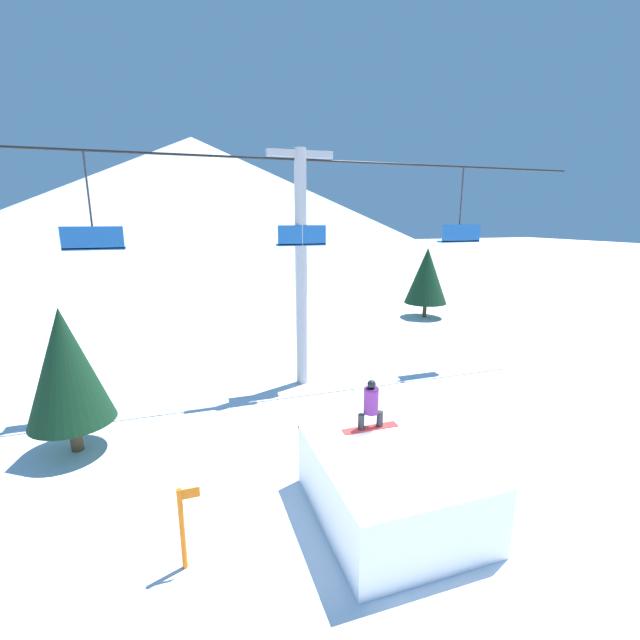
% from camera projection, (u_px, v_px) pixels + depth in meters
% --- Properties ---
extents(ground_plane, '(220.00, 220.00, 0.00)m').
position_uv_depth(ground_plane, '(378.00, 511.00, 9.53)').
color(ground_plane, white).
extents(mountain_ridge, '(88.81, 88.81, 19.59)m').
position_uv_depth(mountain_ridge, '(195.00, 198.00, 73.78)').
color(mountain_ridge, silver).
rests_on(mountain_ridge, ground_plane).
extents(snow_ramp, '(3.14, 3.73, 1.52)m').
position_uv_depth(snow_ramp, '(391.00, 484.00, 9.26)').
color(snow_ramp, white).
rests_on(snow_ramp, ground_plane).
extents(snowboarder, '(1.37, 0.35, 1.22)m').
position_uv_depth(snowboarder, '(371.00, 405.00, 9.99)').
color(snowboarder, '#B22D2D').
rests_on(snowboarder, snow_ramp).
extents(chairlift, '(24.20, 0.44, 8.78)m').
position_uv_depth(chairlift, '(301.00, 252.00, 15.82)').
color(chairlift, '#9E9EA3').
rests_on(chairlift, ground_plane).
extents(pine_tree_near, '(2.23, 2.23, 4.12)m').
position_uv_depth(pine_tree_near, '(66.00, 366.00, 11.49)').
color(pine_tree_near, '#4C3823').
rests_on(pine_tree_near, ground_plane).
extents(pine_tree_far, '(2.73, 2.73, 4.54)m').
position_uv_depth(pine_tree_far, '(427.00, 276.00, 27.61)').
color(pine_tree_far, '#4C3823').
rests_on(pine_tree_far, ground_plane).
extents(trail_marker, '(0.41, 0.10, 1.66)m').
position_uv_depth(trail_marker, '(183.00, 526.00, 7.82)').
color(trail_marker, orange).
rests_on(trail_marker, ground_plane).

